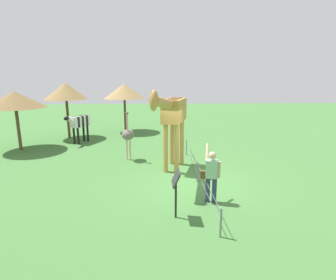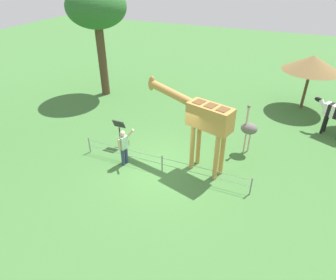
{
  "view_description": "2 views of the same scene",
  "coord_description": "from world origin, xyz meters",
  "views": [
    {
      "loc": [
        9.16,
        -1.38,
        3.7
      ],
      "look_at": [
        -0.14,
        -0.93,
        1.54
      ],
      "focal_mm": 28.86,
      "sensor_mm": 36.0,
      "label": 1
    },
    {
      "loc": [
        -3.94,
        8.73,
        7.29
      ],
      "look_at": [
        -0.27,
        0.16,
        1.56
      ],
      "focal_mm": 31.33,
      "sensor_mm": 36.0,
      "label": 2
    }
  ],
  "objects": [
    {
      "name": "ground_plane",
      "position": [
        0.0,
        0.0,
        0.0
      ],
      "size": [
        60.0,
        60.0,
        0.0
      ],
      "primitive_type": "plane",
      "color": "#427538"
    },
    {
      "name": "giraffe",
      "position": [
        -1.28,
        -0.71,
        2.28
      ],
      "size": [
        3.85,
        1.55,
        3.37
      ],
      "color": "#BC8942",
      "rests_on": "ground_plane"
    },
    {
      "name": "visitor",
      "position": [
        1.62,
        0.27,
        0.9
      ],
      "size": [
        0.67,
        0.59,
        1.74
      ],
      "color": "navy",
      "rests_on": "ground_plane"
    },
    {
      "name": "zebra",
      "position": [
        -6.32,
        -5.73,
        1.16
      ],
      "size": [
        1.74,
        1.09,
        1.66
      ],
      "color": "black",
      "rests_on": "ground_plane"
    },
    {
      "name": "ostrich",
      "position": [
        -2.83,
        -2.62,
        1.18
      ],
      "size": [
        0.7,
        0.56,
        2.25
      ],
      "color": "#CC9E93",
      "rests_on": "ground_plane"
    },
    {
      "name": "shade_hut_near",
      "position": [
        -4.94,
        -8.47,
        2.6
      ],
      "size": [
        3.03,
        3.03,
        3.03
      ],
      "color": "brown",
      "rests_on": "ground_plane"
    },
    {
      "name": "shade_hut_far",
      "position": [
        -7.67,
        -6.77,
        2.89
      ],
      "size": [
        2.57,
        2.57,
        3.4
      ],
      "color": "brown",
      "rests_on": "ground_plane"
    },
    {
      "name": "shade_hut_aside",
      "position": [
        -9.47,
        -3.45,
        2.79
      ],
      "size": [
        2.76,
        2.76,
        3.3
      ],
      "color": "brown",
      "rests_on": "ground_plane"
    },
    {
      "name": "info_sign",
      "position": [
        2.53,
        -0.86,
        0.95
      ],
      "size": [
        0.56,
        0.21,
        1.32
      ],
      "color": "black",
      "rests_on": "ground_plane"
    },
    {
      "name": "wire_fence",
      "position": [
        0.0,
        0.13,
        0.4
      ],
      "size": [
        7.05,
        0.05,
        0.75
      ],
      "color": "slate",
      "rests_on": "ground_plane"
    }
  ]
}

